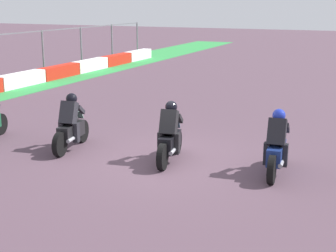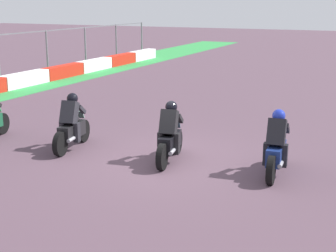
% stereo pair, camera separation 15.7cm
% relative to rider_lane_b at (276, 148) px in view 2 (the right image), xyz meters
% --- Properties ---
extents(ground_plane, '(120.00, 120.00, 0.00)m').
position_rel_rider_lane_b_xyz_m(ground_plane, '(-0.11, 2.71, -0.62)').
color(ground_plane, '#543D4A').
extents(rider_lane_b, '(2.04, 0.56, 1.51)m').
position_rel_rider_lane_b_xyz_m(rider_lane_b, '(0.00, 0.00, 0.00)').
color(rider_lane_b, black).
rests_on(rider_lane_b, ground_plane).
extents(rider_lane_c, '(2.04, 0.60, 1.51)m').
position_rel_rider_lane_b_xyz_m(rider_lane_c, '(-0.13, 2.62, 0.00)').
color(rider_lane_c, black).
rests_on(rider_lane_c, ground_plane).
extents(rider_lane_d, '(2.03, 0.61, 1.51)m').
position_rel_rider_lane_b_xyz_m(rider_lane_d, '(-0.24, 5.47, 0.00)').
color(rider_lane_d, black).
rests_on(rider_lane_d, ground_plane).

